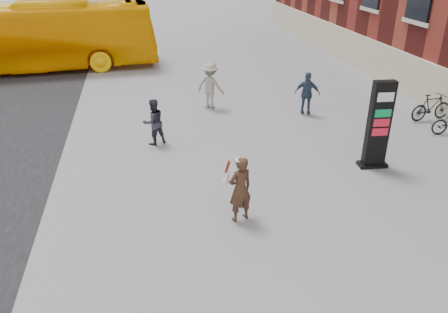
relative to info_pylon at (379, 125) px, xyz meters
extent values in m
plane|color=#9E9EA3|center=(-4.51, -1.55, -1.35)|extent=(100.00, 100.00, 0.00)
cube|color=beige|center=(4.93, 4.45, -0.45)|extent=(0.18, 44.00, 1.80)
cube|color=black|center=(0.00, 0.00, 0.00)|extent=(0.67, 0.32, 2.70)
cube|color=black|center=(0.00, 0.00, -1.29)|extent=(0.90, 0.50, 0.11)
cube|color=white|center=(0.00, 0.00, 0.92)|extent=(0.51, 0.34, 0.27)
cube|color=#076E39|center=(0.00, 0.00, 0.43)|extent=(0.51, 0.34, 0.24)
cube|color=#A91526|center=(0.00, 0.00, 0.14)|extent=(0.51, 0.34, 0.24)
cube|color=#A91526|center=(0.00, 0.00, -0.15)|extent=(0.51, 0.34, 0.24)
imported|color=black|center=(-4.66, -2.04, -0.49)|extent=(0.72, 0.59, 1.71)
cylinder|color=white|center=(-4.66, -2.04, 0.29)|extent=(0.24, 0.24, 0.06)
cone|color=white|center=(-4.54, -1.73, -0.18)|extent=(0.25, 0.29, 0.42)
cylinder|color=maroon|center=(-4.54, -1.73, 0.07)|extent=(0.12, 0.17, 0.35)
cone|color=white|center=(-4.93, -1.87, -0.18)|extent=(0.29, 0.25, 0.42)
cylinder|color=maroon|center=(-4.93, -1.87, 0.07)|extent=(0.17, 0.12, 0.35)
imported|color=#F9AE02|center=(-12.25, 14.01, 0.45)|extent=(13.07, 3.70, 3.60)
imported|color=#2A2833|center=(-6.48, 2.98, -0.55)|extent=(0.95, 0.86, 1.59)
imported|color=gray|center=(-3.99, 6.24, -0.41)|extent=(1.39, 1.30, 1.88)
imported|color=#2E4055|center=(-0.37, 4.74, -0.50)|extent=(1.08, 0.81, 1.70)
imported|color=black|center=(4.09, 3.18, -0.82)|extent=(1.80, 0.68, 1.05)
camera|label=1|loc=(-6.78, -10.87, 4.82)|focal=35.00mm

